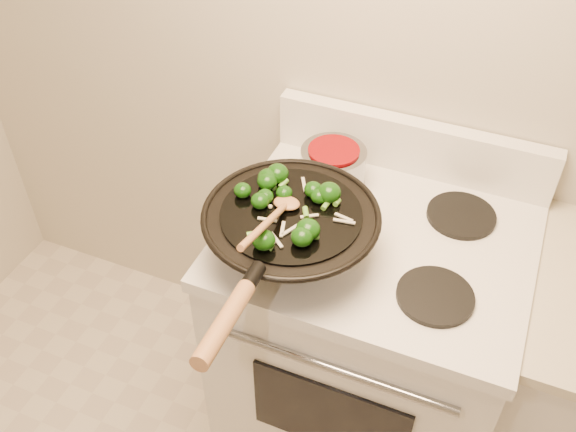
% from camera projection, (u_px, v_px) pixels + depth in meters
% --- Properties ---
extents(stove, '(0.78, 0.67, 1.08)m').
position_uv_depth(stove, '(365.00, 341.00, 1.94)').
color(stove, white).
rests_on(stove, ground).
extents(wok, '(0.42, 0.70, 0.21)m').
position_uv_depth(wok, '(290.00, 232.00, 1.52)').
color(wok, black).
rests_on(wok, stove).
extents(stirfry, '(0.30, 0.28, 0.05)m').
position_uv_depth(stirfry, '(288.00, 201.00, 1.49)').
color(stirfry, '#0F3808').
rests_on(stirfry, wok).
extents(wooden_spoon, '(0.06, 0.28, 0.11)m').
position_uv_depth(wooden_spoon, '(275.00, 215.00, 1.43)').
color(wooden_spoon, '#9C673D').
rests_on(wooden_spoon, wok).
extents(saucepan, '(0.18, 0.27, 0.11)m').
position_uv_depth(saucepan, '(333.00, 165.00, 1.74)').
color(saucepan, gray).
rests_on(saucepan, stove).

